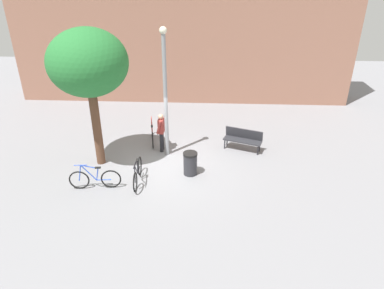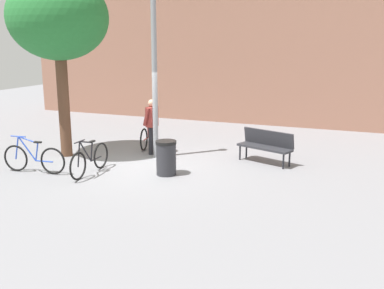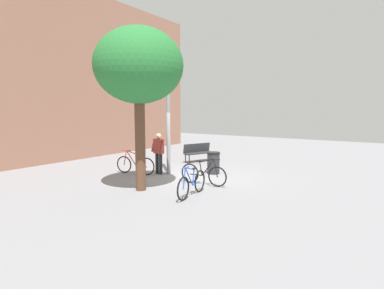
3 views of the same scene
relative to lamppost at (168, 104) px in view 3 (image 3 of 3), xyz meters
name	(u,v)px [view 3 (image 3 of 3)]	position (x,y,z in m)	size (l,w,h in m)	color
ground_plane	(191,176)	(0.12, -1.02, -2.83)	(36.00, 36.00, 0.00)	gray
building_facade	(61,75)	(0.12, 7.20, 1.57)	(18.60, 2.00, 8.81)	#9E6B56
lamppost	(168,104)	(0.00, 0.00, 0.00)	(0.28, 0.28, 5.13)	gray
person_by_lamppost	(159,151)	(-0.27, 0.30, -1.87)	(0.30, 0.60, 1.67)	#232328
park_bench	(198,151)	(3.16, 0.59, -2.29)	(1.66, 1.00, 0.92)	#2D2D33
plaza_tree	(139,67)	(-2.56, -0.85, 1.14)	(2.83, 2.83, 5.22)	brown
bicycle_black	(204,174)	(-0.82, -2.19, -2.45)	(0.13, 1.81, 0.97)	black
bicycle_red	(135,165)	(-0.80, 1.12, -2.45)	(0.37, 1.79, 0.97)	black
bicycle_blue	(192,184)	(-2.24, -2.64, -2.45)	(1.80, 0.26, 0.97)	black
trash_bin	(213,163)	(1.04, -1.51, -2.38)	(0.54, 0.54, 0.90)	#2D2D33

